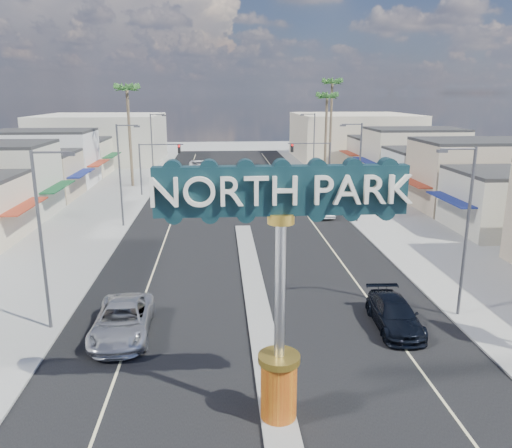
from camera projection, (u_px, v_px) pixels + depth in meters
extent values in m
plane|color=gray|center=(242.00, 225.00, 45.21)|extent=(160.00, 160.00, 0.00)
cube|color=black|center=(242.00, 224.00, 45.21)|extent=(20.00, 120.00, 0.01)
cube|color=gray|center=(255.00, 291.00, 29.76)|extent=(1.30, 30.00, 0.16)
cube|color=gray|center=(85.00, 227.00, 44.19)|extent=(8.00, 120.00, 0.12)
cube|color=gray|center=(393.00, 221.00, 46.20)|extent=(8.00, 120.00, 0.12)
cube|color=beige|center=(20.00, 173.00, 55.27)|extent=(12.00, 42.00, 6.00)
cube|color=#B7B29E|center=(440.00, 168.00, 58.71)|extent=(12.00, 42.00, 6.00)
cube|color=#B7B29E|center=(102.00, 138.00, 86.02)|extent=(20.00, 20.00, 8.00)
cube|color=beige|center=(353.00, 137.00, 89.18)|extent=(20.00, 20.00, 8.00)
cylinder|color=red|center=(279.00, 389.00, 17.89)|extent=(1.30, 1.30, 2.20)
cylinder|color=gold|center=(279.00, 358.00, 17.58)|extent=(1.50, 1.50, 0.25)
cylinder|color=#B7B7BC|center=(280.00, 292.00, 16.93)|extent=(0.36, 0.36, 4.80)
cylinder|color=gold|center=(281.00, 218.00, 16.28)|extent=(0.90, 0.90, 0.35)
cube|color=#0F282E|center=(281.00, 190.00, 16.04)|extent=(8.20, 0.50, 1.60)
cylinder|color=#47474C|center=(140.00, 170.00, 57.16)|extent=(0.18, 0.18, 6.00)
cylinder|color=#47474C|center=(161.00, 144.00, 56.61)|extent=(5.00, 0.12, 0.12)
cube|color=black|center=(179.00, 149.00, 56.88)|extent=(0.32, 0.32, 1.00)
sphere|color=red|center=(179.00, 146.00, 56.62)|extent=(0.22, 0.22, 0.22)
cylinder|color=#47474C|center=(329.00, 168.00, 58.74)|extent=(0.18, 0.18, 6.00)
cylinder|color=#47474C|center=(309.00, 143.00, 57.83)|extent=(5.00, 0.12, 0.12)
cube|color=black|center=(292.00, 148.00, 57.81)|extent=(0.32, 0.32, 1.00)
sphere|color=red|center=(292.00, 145.00, 57.55)|extent=(0.22, 0.22, 0.22)
cylinder|color=#47474C|center=(42.00, 244.00, 24.02)|extent=(0.16, 0.16, 9.00)
cylinder|color=#47474C|center=(51.00, 152.00, 22.96)|extent=(1.80, 0.10, 0.10)
cube|color=#47474C|center=(69.00, 154.00, 23.05)|extent=(0.50, 0.22, 0.15)
cylinder|color=#47474C|center=(120.00, 177.00, 43.31)|extent=(0.16, 0.16, 9.00)
cylinder|color=#47474C|center=(127.00, 125.00, 42.25)|extent=(1.80, 0.10, 0.10)
cube|color=#47474C|center=(137.00, 126.00, 42.34)|extent=(0.50, 0.22, 0.15)
cylinder|color=#47474C|center=(152.00, 149.00, 64.53)|extent=(0.16, 0.16, 9.00)
cylinder|color=#47474C|center=(157.00, 115.00, 63.47)|extent=(1.80, 0.10, 0.10)
cube|color=#47474C|center=(164.00, 115.00, 63.56)|extent=(0.50, 0.22, 0.15)
cylinder|color=#47474C|center=(466.00, 235.00, 25.54)|extent=(0.16, 0.16, 9.00)
cylinder|color=#47474C|center=(458.00, 149.00, 24.36)|extent=(1.80, 0.10, 0.10)
cube|color=#47474C|center=(442.00, 151.00, 24.32)|extent=(0.50, 0.22, 0.15)
cylinder|color=#47474C|center=(359.00, 174.00, 44.83)|extent=(0.16, 0.16, 9.00)
cylinder|color=#47474C|center=(352.00, 124.00, 43.65)|extent=(1.80, 0.10, 0.10)
cube|color=#47474C|center=(343.00, 125.00, 43.61)|extent=(0.50, 0.22, 0.15)
cylinder|color=#47474C|center=(314.00, 148.00, 66.05)|extent=(0.16, 0.16, 9.00)
cylinder|color=#47474C|center=(308.00, 114.00, 64.86)|extent=(1.80, 0.10, 0.10)
cube|color=#47474C|center=(302.00, 115.00, 64.83)|extent=(0.50, 0.22, 0.15)
cylinder|color=brown|center=(130.00, 139.00, 62.05)|extent=(0.36, 0.36, 12.00)
cylinder|color=brown|center=(326.00, 138.00, 69.82)|extent=(0.36, 0.36, 11.00)
cylinder|color=brown|center=(331.00, 128.00, 75.50)|extent=(0.36, 0.36, 13.00)
imported|color=#AEAFB3|center=(123.00, 320.00, 24.30)|extent=(2.87, 5.91, 1.62)
imported|color=black|center=(394.00, 314.00, 25.17)|extent=(2.25, 5.12, 1.46)
imported|color=white|center=(322.00, 209.00, 48.14)|extent=(1.67, 4.32, 1.40)
imported|color=white|center=(205.00, 180.00, 57.70)|extent=(4.22, 12.98, 3.55)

